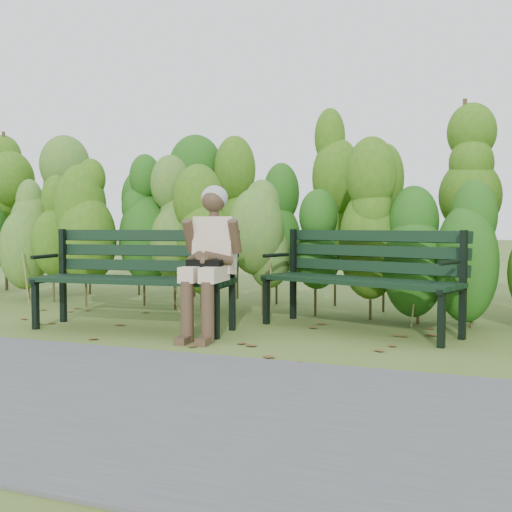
% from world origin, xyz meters
% --- Properties ---
extents(ground, '(80.00, 80.00, 0.00)m').
position_xyz_m(ground, '(0.00, 0.00, 0.00)').
color(ground, '#46591D').
extents(footpath, '(60.00, 2.50, 0.01)m').
position_xyz_m(footpath, '(0.00, -2.20, 0.01)').
color(footpath, '#474749').
rests_on(footpath, ground).
extents(hedge_band, '(11.04, 1.67, 2.42)m').
position_xyz_m(hedge_band, '(0.00, 1.86, 1.26)').
color(hedge_band, '#47381E').
rests_on(hedge_band, ground).
extents(leaf_litter, '(5.41, 2.21, 0.01)m').
position_xyz_m(leaf_litter, '(0.62, -0.28, 0.00)').
color(leaf_litter, brown).
rests_on(leaf_litter, ground).
extents(bench_left, '(2.09, 0.84, 1.02)m').
position_xyz_m(bench_left, '(-1.17, 0.02, 0.60)').
color(bench_left, black).
rests_on(bench_left, ground).
extents(bench_right, '(2.14, 1.29, 1.02)m').
position_xyz_m(bench_right, '(1.02, 0.72, 0.60)').
color(bench_right, black).
rests_on(bench_right, ground).
extents(seated_woman, '(0.58, 0.85, 1.45)m').
position_xyz_m(seated_woman, '(-0.30, -0.12, 0.82)').
color(seated_woman, beige).
rests_on(seated_woman, ground).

